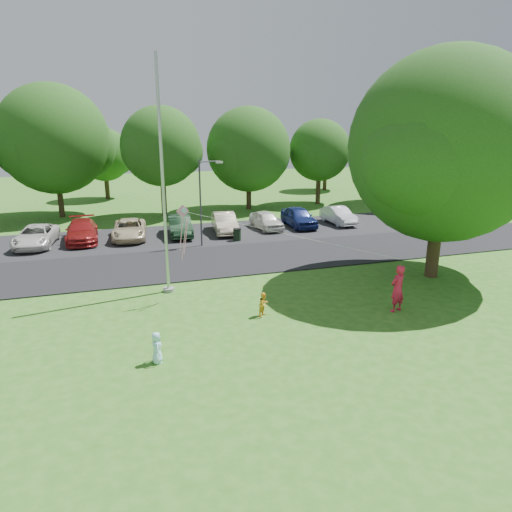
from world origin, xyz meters
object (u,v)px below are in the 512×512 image
object	(u,v)px
big_tree	(444,152)
woman	(398,289)
trash_can	(237,235)
child_yellow	(264,304)
street_lamp	(204,195)
child_blue	(157,348)
kite	(191,223)
flagpole	(164,199)

from	to	relation	value
big_tree	woman	size ratio (longest dim) A/B	5.53
trash_can	child_yellow	bearing A→B (deg)	-100.34
street_lamp	trash_can	xyz separation A→B (m)	(2.22, 0.60, -2.75)
big_tree	child_blue	world-z (taller)	big_tree
child_blue	kite	size ratio (longest dim) A/B	0.13
big_tree	street_lamp	bearing A→B (deg)	135.62
big_tree	child_yellow	bearing A→B (deg)	-167.58
trash_can	big_tree	xyz separation A→B (m)	(7.20, -9.81, 5.62)
kite	street_lamp	bearing A→B (deg)	65.82
big_tree	child_yellow	size ratio (longest dim) A/B	11.11
street_lamp	child_yellow	size ratio (longest dim) A/B	5.51
flagpole	kite	distance (m)	1.89
street_lamp	child_blue	size ratio (longest dim) A/B	5.13
child_yellow	flagpole	bearing A→B (deg)	92.21
big_tree	woman	distance (m)	7.31
trash_can	kite	size ratio (longest dim) A/B	0.10
trash_can	kite	bearing A→B (deg)	-115.42
flagpole	woman	world-z (taller)	flagpole
child_yellow	kite	bearing A→B (deg)	96.15
child_yellow	kite	world-z (taller)	kite
flagpole	child_yellow	world-z (taller)	flagpole
trash_can	big_tree	world-z (taller)	big_tree
big_tree	woman	world-z (taller)	big_tree
trash_can	child_blue	size ratio (longest dim) A/B	0.82
child_yellow	street_lamp	bearing A→B (deg)	52.99
child_yellow	kite	xyz separation A→B (m)	(-2.31, 2.45, 2.88)
trash_can	child_blue	world-z (taller)	child_blue
woman	child_blue	size ratio (longest dim) A/B	1.87
woman	kite	xyz separation A→B (m)	(-7.53, 3.60, 2.40)
big_tree	trash_can	bearing A→B (deg)	126.25
trash_can	kite	distance (m)	10.85
child_blue	big_tree	bearing A→B (deg)	-71.52
child_yellow	child_blue	world-z (taller)	child_blue
woman	child_blue	bearing A→B (deg)	-9.10
woman	child_blue	world-z (taller)	woman
trash_can	woman	size ratio (longest dim) A/B	0.44
trash_can	big_tree	size ratio (longest dim) A/B	0.08
trash_can	child_yellow	distance (m)	12.07
big_tree	child_blue	bearing A→B (deg)	-161.68
child_yellow	child_blue	distance (m)	5.02
street_lamp	big_tree	distance (m)	13.48
street_lamp	child_blue	world-z (taller)	street_lamp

